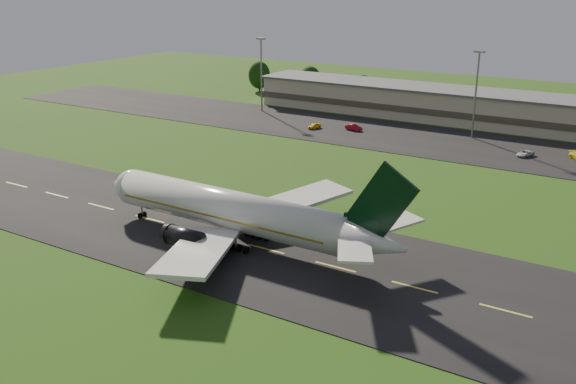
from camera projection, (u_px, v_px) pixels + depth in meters
The scene contains 10 objects.
ground at pixel (266, 250), 89.85m from camera, with size 360.00×360.00×0.00m, color #284A12.
taxiway at pixel (266, 249), 89.83m from camera, with size 220.00×30.00×0.10m, color black.
apron at pixel (440, 142), 147.70m from camera, with size 260.00×30.00×0.10m, color black.
airliner at pixel (234, 211), 91.06m from camera, with size 51.24×42.18×15.57m.
terminal at pixel (497, 110), 162.67m from camera, with size 145.00×16.00×8.40m.
light_mast_west at pixel (261, 66), 177.64m from camera, with size 2.40×1.20×20.35m.
light_mast_centre at pixel (477, 84), 147.56m from camera, with size 2.40×1.20×20.35m.
service_vehicle_a at pixel (315, 126), 160.41m from camera, with size 1.57×3.91×1.33m, color yellow.
service_vehicle_b at pixel (354, 127), 158.52m from camera, with size 1.54×4.42×1.46m, color #AB0B1B.
service_vehicle_c at pixel (525, 153), 135.77m from camera, with size 1.99×4.32×1.20m, color silver.
Camera 1 is at (46.31, -68.38, 36.45)m, focal length 40.00 mm.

